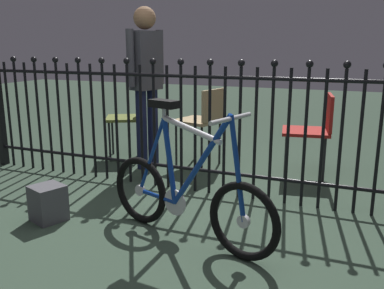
% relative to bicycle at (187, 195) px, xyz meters
% --- Properties ---
extents(ground_plane, '(20.00, 20.00, 0.00)m').
position_rel_bicycle_xyz_m(ground_plane, '(-0.23, 0.14, -0.31)').
color(ground_plane, '#324536').
extents(iron_fence, '(4.65, 0.07, 1.19)m').
position_rel_bicycle_xyz_m(iron_fence, '(-0.27, 0.89, 0.30)').
color(iron_fence, black).
rests_on(iron_fence, ground).
extents(bicycle, '(1.31, 0.50, 0.91)m').
position_rel_bicycle_xyz_m(bicycle, '(0.00, 0.00, 0.00)').
color(bicycle, black).
rests_on(bicycle, ground).
extents(chair_tan, '(0.50, 0.50, 0.82)m').
position_rel_bicycle_xyz_m(chair_tan, '(-0.51, 1.65, 0.21)').
color(chair_tan, black).
rests_on(chair_tan, ground).
extents(chair_olive, '(0.55, 0.55, 0.79)m').
position_rel_bicycle_xyz_m(chair_olive, '(-1.39, 1.67, 0.19)').
color(chair_olive, black).
rests_on(chair_olive, ground).
extents(chair_red, '(0.50, 0.50, 0.80)m').
position_rel_bicycle_xyz_m(chair_red, '(0.59, 1.71, 0.19)').
color(chair_red, black).
rests_on(chair_red, ground).
extents(person_visitor, '(0.26, 0.46, 1.62)m').
position_rel_bicycle_xyz_m(person_visitor, '(-1.04, 1.40, 0.66)').
color(person_visitor, '#191E3F').
rests_on(person_visitor, ground).
extents(display_crate, '(0.28, 0.28, 0.26)m').
position_rel_bicycle_xyz_m(display_crate, '(-1.05, -0.11, -0.18)').
color(display_crate, '#4C4C51').
rests_on(display_crate, ground).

